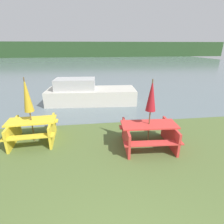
# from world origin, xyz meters

# --- Properties ---
(water) EXTENTS (60.00, 50.00, 0.00)m
(water) POSITION_xyz_m (0.00, 31.08, -0.00)
(water) COLOR slate
(water) RESTS_ON ground_plane
(far_treeline) EXTENTS (80.00, 1.60, 4.00)m
(far_treeline) POSITION_xyz_m (0.00, 51.08, 2.00)
(far_treeline) COLOR #284723
(far_treeline) RESTS_ON water
(picnic_table_red) EXTENTS (1.77, 1.48, 0.78)m
(picnic_table_red) POSITION_xyz_m (1.46, 4.14, 0.46)
(picnic_table_red) COLOR red
(picnic_table_red) RESTS_ON ground_plane
(picnic_table_yellow) EXTENTS (1.58, 1.46, 0.76)m
(picnic_table_yellow) POSITION_xyz_m (-2.23, 4.97, 0.45)
(picnic_table_yellow) COLOR yellow
(picnic_table_yellow) RESTS_ON ground_plane
(umbrella_gold) EXTENTS (0.29, 0.29, 2.15)m
(umbrella_gold) POSITION_xyz_m (-2.23, 4.97, 1.59)
(umbrella_gold) COLOR brown
(umbrella_gold) RESTS_ON ground_plane
(umbrella_crimson) EXTENTS (0.30, 0.30, 2.15)m
(umbrella_crimson) POSITION_xyz_m (1.46, 4.14, 1.66)
(umbrella_crimson) COLOR brown
(umbrella_crimson) RESTS_ON ground_plane
(boat) EXTENTS (4.89, 2.01, 1.36)m
(boat) POSITION_xyz_m (-0.35, 8.94, 0.52)
(boat) COLOR beige
(boat) RESTS_ON water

